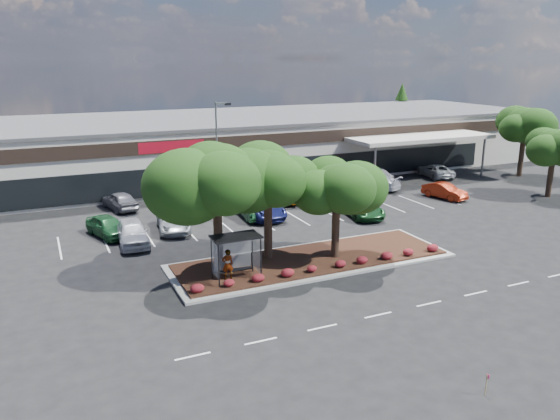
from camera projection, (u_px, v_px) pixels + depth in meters
name	position (u px, v px, depth m)	size (l,w,h in m)	color
ground	(374.00, 279.00, 31.96)	(160.00, 160.00, 0.00)	black
retail_store	(205.00, 145.00, 60.91)	(80.40, 25.20, 6.25)	beige
landscape_island	(312.00, 260.00, 34.64)	(18.00, 6.00, 0.26)	#AAAAA5
lane_markings	(294.00, 230.00, 41.05)	(33.12, 20.06, 0.01)	silver
shrub_row	(328.00, 265.00, 32.70)	(17.00, 0.80, 0.50)	maroon
bus_shelter	(235.00, 244.00, 30.96)	(2.75, 1.55, 2.59)	black
island_tree_west	(217.00, 206.00, 31.61)	(7.20, 7.20, 7.89)	#1A3310
island_tree_mid	(268.00, 202.00, 33.69)	(6.60, 6.60, 7.32)	#1A3310
island_tree_east	(336.00, 207.00, 34.07)	(5.80, 5.80, 6.50)	#1A3310
tree_east_near	(552.00, 162.00, 50.17)	(5.60, 5.60, 6.51)	#1A3310
tree_east_far	(523.00, 141.00, 59.02)	(6.40, 6.40, 7.62)	#1A3310
conifer_north_east	(401.00, 113.00, 82.85)	(3.96, 3.96, 9.00)	#1A3310
person_waiting	(228.00, 264.00, 31.08)	(0.66, 0.43, 1.80)	#594C47
light_pole	(219.00, 170.00, 42.30)	(1.43, 0.50, 9.37)	#AAAAA5
survey_stake	(487.00, 382.00, 20.79)	(0.07, 0.14, 0.91)	tan
car_0	(132.00, 232.00, 37.77)	(2.00, 4.97, 1.69)	#B7B9C3
car_1	(108.00, 226.00, 39.47)	(1.81, 4.50, 1.53)	#1E562C
car_2	(173.00, 222.00, 40.82)	(2.26, 4.90, 1.36)	#999FA3
car_3	(251.00, 207.00, 44.37)	(1.76, 5.05, 1.67)	#164624
car_4	(260.00, 208.00, 44.22)	(2.66, 5.76, 1.60)	navy
car_5	(361.00, 207.00, 44.57)	(2.45, 5.30, 1.47)	#1A4C21
car_6	(357.00, 204.00, 45.71)	(1.50, 4.30, 1.42)	maroon
car_8	(444.00, 191.00, 50.21)	(1.48, 4.24, 1.40)	maroon
car_9	(120.00, 200.00, 46.54)	(1.85, 4.60, 1.57)	slate
car_10	(185.00, 197.00, 47.98)	(2.36, 5.11, 1.42)	#704502
car_11	(229.00, 189.00, 50.54)	(1.66, 4.75, 1.57)	#713805
car_12	(229.00, 193.00, 49.44)	(2.07, 5.08, 1.48)	white
car_13	(285.00, 194.00, 49.04)	(1.89, 4.64, 1.35)	#824008
car_14	(314.00, 191.00, 50.31)	(1.94, 4.77, 1.38)	black
car_15	(369.00, 176.00, 55.81)	(1.82, 5.22, 1.72)	slate
car_16	(374.00, 182.00, 53.80)	(2.13, 5.24, 1.52)	silver
car_17	(435.00, 171.00, 59.26)	(2.36, 5.12, 1.42)	#9EA4AA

